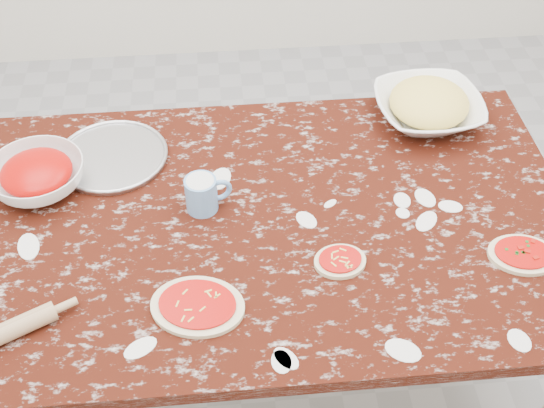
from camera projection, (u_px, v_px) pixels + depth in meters
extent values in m
plane|color=gray|center=(272.00, 371.00, 2.35)|extent=(4.00, 4.00, 0.00)
cube|color=black|center=(272.00, 223.00, 1.84)|extent=(1.60, 1.00, 0.04)
cube|color=#916952|center=(272.00, 238.00, 1.88)|extent=(1.50, 0.90, 0.08)
cylinder|color=#916952|center=(49.00, 224.00, 2.35)|extent=(0.07, 0.07, 0.71)
cylinder|color=#916952|center=(464.00, 197.00, 2.45)|extent=(0.07, 0.07, 0.71)
cylinder|color=#B2B2B7|center=(112.00, 157.00, 1.99)|extent=(0.40, 0.40, 0.01)
imported|color=white|center=(38.00, 177.00, 1.88)|extent=(0.29, 0.29, 0.08)
imported|color=white|center=(428.00, 109.00, 2.10)|extent=(0.34, 0.34, 0.08)
cylinder|color=#6B9EDA|center=(201.00, 194.00, 1.82)|extent=(0.08, 0.08, 0.10)
torus|color=#6B9EDA|center=(219.00, 190.00, 1.83)|extent=(0.07, 0.03, 0.07)
cylinder|color=silver|center=(200.00, 185.00, 1.79)|extent=(0.07, 0.07, 0.01)
ellipsoid|color=beige|center=(198.00, 306.00, 1.61)|extent=(0.26, 0.22, 0.01)
ellipsoid|color=red|center=(197.00, 304.00, 1.61)|extent=(0.21, 0.18, 0.00)
ellipsoid|color=beige|center=(340.00, 262.00, 1.71)|extent=(0.14, 0.12, 0.01)
ellipsoid|color=red|center=(340.00, 259.00, 1.70)|extent=(0.12, 0.10, 0.00)
ellipsoid|color=beige|center=(523.00, 255.00, 1.73)|extent=(0.19, 0.16, 0.01)
ellipsoid|color=red|center=(523.00, 253.00, 1.72)|extent=(0.16, 0.13, 0.00)
cylinder|color=tan|center=(5.00, 332.00, 1.54)|extent=(0.22, 0.14, 0.05)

